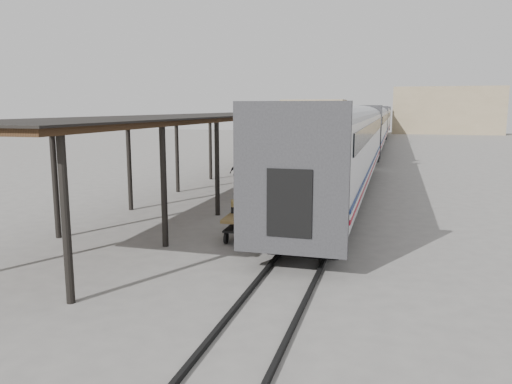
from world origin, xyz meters
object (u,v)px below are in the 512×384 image
at_px(baggage_cart, 247,219).
at_px(pedestrian, 237,173).
at_px(luggage_tug, 279,164).
at_px(porter, 249,193).

height_order(baggage_cart, pedestrian, pedestrian).
xyz_separation_m(baggage_cart, luggage_tug, (-2.91, 17.41, -0.04)).
distance_m(baggage_cart, pedestrian, 11.40).
height_order(porter, pedestrian, porter).
bearing_deg(porter, pedestrian, 17.58).
bearing_deg(pedestrian, porter, 122.71).
relative_size(luggage_tug, pedestrian, 1.02).
bearing_deg(baggage_cart, porter, -71.72).
distance_m(porter, pedestrian, 12.13).
bearing_deg(porter, luggage_tug, 7.74).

